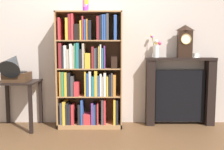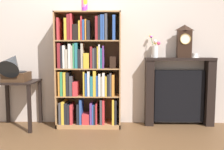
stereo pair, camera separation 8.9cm
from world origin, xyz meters
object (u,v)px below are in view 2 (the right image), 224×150
object	(u,v)px
cup_stack	(85,5)
flower_vase	(155,48)
bookshelf	(87,74)
side_table_left	(17,92)
fireplace_mantel	(179,92)
teacup_with_saucer	(195,56)
gramophone	(14,67)
mantel_clock	(184,41)

from	to	relation	value
cup_stack	flower_vase	size ratio (longest dim) A/B	0.60
bookshelf	side_table_left	distance (m)	1.03
fireplace_mantel	teacup_with_saucer	size ratio (longest dim) A/B	7.75
gramophone	flower_vase	size ratio (longest dim) A/B	1.52
side_table_left	gramophone	bearing A→B (deg)	-90.00
mantel_clock	side_table_left	bearing A→B (deg)	-176.05
mantel_clock	fireplace_mantel	bearing A→B (deg)	160.07
gramophone	fireplace_mantel	xyz separation A→B (m)	(2.36, 0.27, -0.38)
gramophone	flower_vase	world-z (taller)	flower_vase
bookshelf	mantel_clock	size ratio (longest dim) A/B	3.48
cup_stack	fireplace_mantel	world-z (taller)	cup_stack
gramophone	cup_stack	bearing A→B (deg)	11.07
side_table_left	flower_vase	xyz separation A→B (m)	(1.99, 0.17, 0.62)
mantel_clock	cup_stack	bearing A→B (deg)	-177.56
cup_stack	side_table_left	world-z (taller)	cup_stack
bookshelf	side_table_left	size ratio (longest dim) A/B	2.43
fireplace_mantel	mantel_clock	xyz separation A→B (m)	(0.05, -0.02, 0.75)
teacup_with_saucer	bookshelf	bearing A→B (deg)	-176.85
fireplace_mantel	teacup_with_saucer	bearing A→B (deg)	-4.41
bookshelf	teacup_with_saucer	bearing A→B (deg)	3.15
bookshelf	mantel_clock	xyz separation A→B (m)	(1.41, 0.08, 0.47)
bookshelf	flower_vase	bearing A→B (deg)	5.26
cup_stack	gramophone	bearing A→B (deg)	-168.93
bookshelf	cup_stack	world-z (taller)	cup_stack
cup_stack	fireplace_mantel	xyz separation A→B (m)	(1.39, 0.08, -1.26)
side_table_left	mantel_clock	bearing A→B (deg)	3.95
bookshelf	flower_vase	xyz separation A→B (m)	(0.99, 0.09, 0.36)
side_table_left	cup_stack	bearing A→B (deg)	6.18
mantel_clock	teacup_with_saucer	distance (m)	0.27
gramophone	teacup_with_saucer	xyz separation A→B (m)	(2.57, 0.25, 0.15)
cup_stack	bookshelf	bearing A→B (deg)	-42.41
teacup_with_saucer	gramophone	bearing A→B (deg)	-174.37
side_table_left	mantel_clock	distance (m)	2.52
gramophone	bookshelf	bearing A→B (deg)	9.51
teacup_with_saucer	fireplace_mantel	bearing A→B (deg)	175.59
bookshelf	flower_vase	size ratio (longest dim) A/B	4.90
fireplace_mantel	flower_vase	size ratio (longest dim) A/B	2.99
bookshelf	mantel_clock	bearing A→B (deg)	3.42
side_table_left	teacup_with_saucer	xyz separation A→B (m)	(2.57, 0.17, 0.51)
gramophone	mantel_clock	xyz separation A→B (m)	(2.41, 0.25, 0.37)
bookshelf	gramophone	distance (m)	1.02
side_table_left	gramophone	world-z (taller)	gramophone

